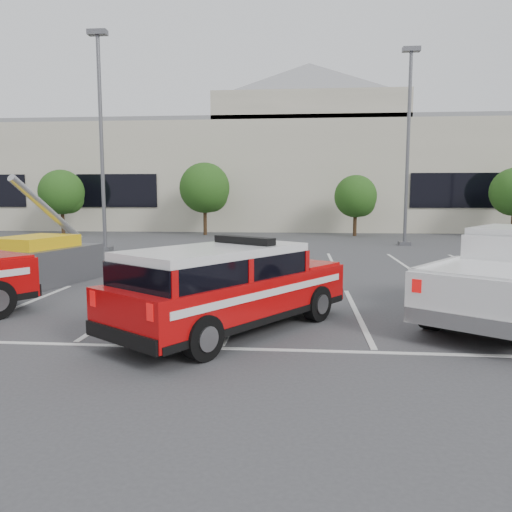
% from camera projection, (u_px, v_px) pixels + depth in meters
% --- Properties ---
extents(ground, '(120.00, 120.00, 0.00)m').
position_uv_depth(ground, '(239.00, 311.00, 11.60)').
color(ground, '#3C3C3F').
rests_on(ground, ground).
extents(stall_markings, '(23.00, 15.00, 0.01)m').
position_uv_depth(stall_markings, '(256.00, 279.00, 16.05)').
color(stall_markings, silver).
rests_on(stall_markings, ground).
extents(convention_building, '(60.00, 16.99, 13.20)m').
position_uv_depth(convention_building, '(286.00, 171.00, 42.52)').
color(convention_building, beige).
rests_on(convention_building, ground).
extents(tree_left, '(3.07, 3.07, 4.42)m').
position_uv_depth(tree_left, '(63.00, 194.00, 34.36)').
color(tree_left, '#3F2B19').
rests_on(tree_left, ground).
extents(tree_mid_left, '(3.37, 3.37, 4.85)m').
position_uv_depth(tree_mid_left, '(206.00, 190.00, 33.45)').
color(tree_mid_left, '#3F2B19').
rests_on(tree_mid_left, ground).
extents(tree_mid_right, '(2.77, 2.77, 3.99)m').
position_uv_depth(tree_mid_right, '(357.00, 198.00, 32.65)').
color(tree_mid_right, '#3F2B19').
rests_on(tree_mid_right, ground).
extents(light_pole_left, '(0.90, 0.60, 10.24)m').
position_uv_depth(light_pole_left, '(101.00, 142.00, 23.53)').
color(light_pole_left, '#59595E').
rests_on(light_pole_left, ground).
extents(light_pole_mid, '(0.90, 0.60, 10.24)m').
position_uv_depth(light_pole_mid, '(408.00, 147.00, 26.18)').
color(light_pole_mid, '#59595E').
rests_on(light_pole_mid, ground).
extents(fire_chief_suv, '(4.61, 5.42, 1.86)m').
position_uv_depth(fire_chief_suv, '(230.00, 293.00, 9.84)').
color(fire_chief_suv, '#AF0809').
rests_on(fire_chief_suv, ground).
extents(utility_rig, '(4.00, 4.05, 3.28)m').
position_uv_depth(utility_rig, '(31.00, 263.00, 15.09)').
color(utility_rig, '#59595E').
rests_on(utility_rig, ground).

